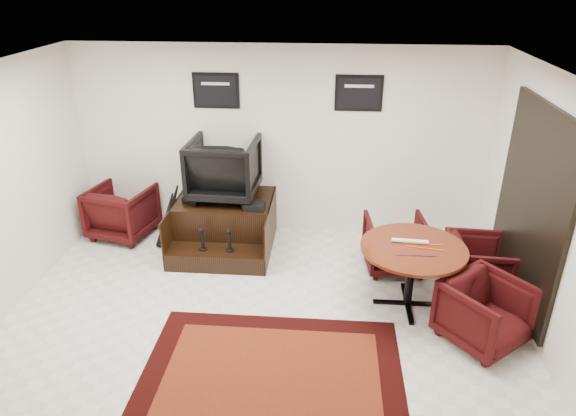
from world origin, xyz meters
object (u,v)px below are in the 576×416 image
object	(u,v)px
table_chair_corner	(485,310)
meeting_table	(413,254)
armchair_side	(122,209)
table_chair_window	(478,263)
table_chair_back	(395,241)
shine_podium	(225,225)
shine_chair	(224,165)

from	to	relation	value
table_chair_corner	meeting_table	bearing A→B (deg)	100.16
armchair_side	table_chair_window	bearing A→B (deg)	-179.31
meeting_table	table_chair_back	bearing A→B (deg)	95.58
shine_podium	armchair_side	distance (m)	1.62
table_chair_window	armchair_side	bearing A→B (deg)	81.22
shine_podium	table_chair_back	world-z (taller)	table_chair_back
table_chair_corner	armchair_side	bearing A→B (deg)	116.98
shine_podium	table_chair_window	size ratio (longest dim) A/B	1.83
armchair_side	meeting_table	distance (m)	4.35
shine_podium	armchair_side	xyz separation A→B (m)	(-1.60, 0.18, 0.10)
shine_podium	armchair_side	world-z (taller)	armchair_side
table_chair_window	table_chair_corner	bearing A→B (deg)	173.54
shine_podium	table_chair_corner	xyz separation A→B (m)	(3.19, -1.90, 0.08)
meeting_table	armchair_side	bearing A→B (deg)	160.07
shine_podium	table_chair_corner	distance (m)	3.72
table_chair_corner	shine_chair	bearing A→B (deg)	107.85
shine_podium	meeting_table	xyz separation A→B (m)	(2.48, -1.30, 0.38)
meeting_table	table_chair_corner	xyz separation A→B (m)	(0.71, -0.60, -0.30)
shine_podium	table_chair_corner	bearing A→B (deg)	-30.76
table_chair_back	table_chair_window	distance (m)	1.08
table_chair_back	shine_chair	bearing A→B (deg)	-19.24
armchair_side	table_chair_back	world-z (taller)	armchair_side
shine_podium	table_chair_back	size ratio (longest dim) A/B	1.80
shine_podium	table_chair_window	distance (m)	3.49
shine_chair	meeting_table	world-z (taller)	shine_chair
shine_chair	armchair_side	xyz separation A→B (m)	(-1.60, 0.04, -0.76)
shine_chair	shine_podium	bearing A→B (deg)	92.48
shine_podium	table_chair_window	world-z (taller)	table_chair_window
shine_podium	shine_chair	bearing A→B (deg)	90.00
shine_podium	meeting_table	bearing A→B (deg)	-27.58
meeting_table	table_chair_window	world-z (taller)	meeting_table
shine_podium	armchair_side	bearing A→B (deg)	173.43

